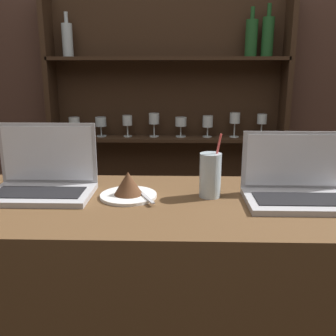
{
  "coord_description": "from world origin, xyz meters",
  "views": [
    {
      "loc": [
        0.04,
        -0.83,
        1.45
      ],
      "look_at": [
        0.01,
        0.31,
        1.15
      ],
      "focal_mm": 40.0,
      "sensor_mm": 36.0,
      "label": 1
    }
  ],
  "objects_px": {
    "laptop_far": "(300,186)",
    "water_glass": "(210,175)",
    "laptop_near": "(43,179)",
    "cake_plate": "(128,187)"
  },
  "relations": [
    {
      "from": "laptop_far",
      "to": "water_glass",
      "type": "distance_m",
      "value": 0.28
    },
    {
      "from": "laptop_near",
      "to": "cake_plate",
      "type": "bearing_deg",
      "value": -6.09
    },
    {
      "from": "laptop_far",
      "to": "cake_plate",
      "type": "relative_size",
      "value": 1.87
    },
    {
      "from": "laptop_near",
      "to": "laptop_far",
      "type": "distance_m",
      "value": 0.83
    },
    {
      "from": "laptop_near",
      "to": "water_glass",
      "type": "distance_m",
      "value": 0.55
    },
    {
      "from": "laptop_near",
      "to": "laptop_far",
      "type": "height_order",
      "value": "laptop_near"
    },
    {
      "from": "laptop_far",
      "to": "water_glass",
      "type": "xyz_separation_m",
      "value": [
        -0.28,
        0.03,
        0.03
      ]
    },
    {
      "from": "laptop_near",
      "to": "water_glass",
      "type": "xyz_separation_m",
      "value": [
        0.55,
        -0.02,
        0.02
      ]
    },
    {
      "from": "cake_plate",
      "to": "water_glass",
      "type": "xyz_separation_m",
      "value": [
        0.26,
        0.01,
        0.04
      ]
    },
    {
      "from": "laptop_far",
      "to": "water_glass",
      "type": "height_order",
      "value": "laptop_far"
    }
  ]
}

